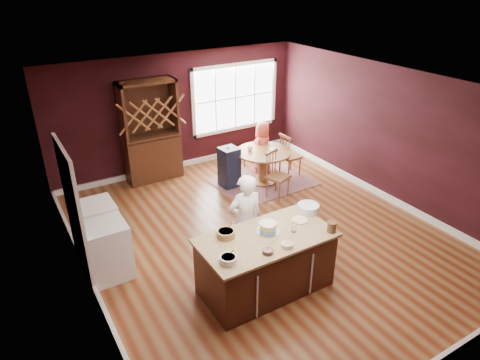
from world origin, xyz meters
The scene contains 27 objects.
room_shell centered at (0.00, 0.00, 1.35)m, with size 7.00×7.00×7.00m.
window centered at (1.50, 3.47, 1.50)m, with size 2.36×0.10×1.66m, color white, non-canonical shape.
doorway centered at (-2.97, 0.60, 1.02)m, with size 0.08×1.26×2.13m, color white, non-canonical shape.
kitchen_island centered at (-0.75, -1.23, 0.44)m, with size 1.95×1.02×0.92m.
dining_table centered at (1.21, 1.76, 0.53)m, with size 1.22×1.22×0.75m.
baker centered at (-0.67, -0.53, 0.79)m, with size 0.58×0.38×1.58m, color white.
layer_cake centered at (-0.66, -1.13, 0.99)m, with size 0.35×0.35×0.14m, color #E9ECCF, non-canonical shape.
bowl_blue centered at (-1.50, -1.46, 0.96)m, with size 0.23×0.23×0.09m, color silver.
bowl_yellow centered at (-1.24, -0.93, 0.97)m, with size 0.26×0.26×0.10m, color olive.
bowl_pink centered at (-0.95, -1.56, 0.95)m, with size 0.16×0.16×0.06m, color silver.
bowl_olive centered at (-0.65, -1.58, 0.95)m, with size 0.16×0.16×0.06m, color beige.
drinking_glass centered at (-0.34, -1.33, 1.00)m, with size 0.08×0.08×0.15m, color silver.
dinner_plate centered at (-0.07, -1.13, 0.93)m, with size 0.25×0.25×0.02m, color beige.
white_tub centered at (0.21, -0.98, 0.98)m, with size 0.34×0.34×0.12m, color silver.
stoneware_crock centered at (0.13, -1.60, 1.00)m, with size 0.13×0.13×0.16m, color brown.
rug centered at (1.21, 1.76, 0.01)m, with size 2.10×1.62×0.01m, color brown.
chair_east centered at (1.97, 1.77, 0.51)m, with size 0.43×0.41×1.02m, color brown, non-canonical shape.
chair_south centered at (1.10, 1.04, 0.50)m, with size 0.42×0.40×1.00m, color olive, non-canonical shape.
chair_north centered at (1.52, 2.60, 0.54)m, with size 0.45×0.43×1.07m, color #9A5924, non-canonical shape.
seated_woman centered at (1.50, 2.23, 0.61)m, with size 0.60×0.39×1.22m, color #D74E3C.
high_chair centered at (0.47, 1.98, 0.47)m, with size 0.38×0.38×0.94m, color black, non-canonical shape.
toddler centered at (0.46, 2.11, 0.81)m, with size 0.18×0.14×0.26m, color #8CA5BF, non-canonical shape.
table_plate centered at (1.47, 1.70, 0.76)m, with size 0.22×0.22×0.02m, color beige.
table_cup centered at (0.97, 1.94, 0.80)m, with size 0.12×0.12×0.09m, color white.
hutch centered at (-0.80, 3.22, 1.12)m, with size 1.23×0.51×2.25m, color #392311.
washer centered at (-2.64, 0.28, 0.46)m, with size 0.63×0.61×0.91m, color silver.
dryer centered at (-2.64, 0.92, 0.47)m, with size 0.65×0.63×0.94m, color white.
Camera 1 is at (-3.68, -5.37, 4.32)m, focal length 32.00 mm.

